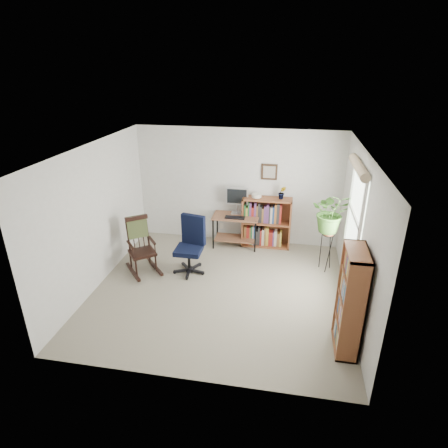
% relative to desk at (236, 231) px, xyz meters
% --- Properties ---
extents(floor, '(4.20, 4.00, 0.00)m').
position_rel_desk_xyz_m(floor, '(-0.01, -1.70, -0.34)').
color(floor, gray).
rests_on(floor, ground).
extents(ceiling, '(4.20, 4.00, 0.00)m').
position_rel_desk_xyz_m(ceiling, '(-0.01, -1.70, 2.06)').
color(ceiling, white).
rests_on(ceiling, ground).
extents(wall_back, '(4.20, 0.00, 2.40)m').
position_rel_desk_xyz_m(wall_back, '(-0.01, 0.30, 0.86)').
color(wall_back, silver).
rests_on(wall_back, ground).
extents(wall_front, '(4.20, 0.00, 2.40)m').
position_rel_desk_xyz_m(wall_front, '(-0.01, -3.70, 0.86)').
color(wall_front, silver).
rests_on(wall_front, ground).
extents(wall_left, '(0.00, 4.00, 2.40)m').
position_rel_desk_xyz_m(wall_left, '(-2.11, -1.70, 0.86)').
color(wall_left, silver).
rests_on(wall_left, ground).
extents(wall_right, '(0.00, 4.00, 2.40)m').
position_rel_desk_xyz_m(wall_right, '(2.09, -1.70, 0.86)').
color(wall_right, silver).
rests_on(wall_right, ground).
extents(window, '(0.12, 1.20, 1.50)m').
position_rel_desk_xyz_m(window, '(2.05, -1.40, 1.06)').
color(window, white).
rests_on(window, wall_right).
extents(desk, '(0.94, 0.52, 0.68)m').
position_rel_desk_xyz_m(desk, '(0.00, 0.00, 0.00)').
color(desk, brown).
rests_on(desk, floor).
extents(monitor, '(0.46, 0.16, 0.56)m').
position_rel_desk_xyz_m(monitor, '(0.00, 0.14, 0.62)').
color(monitor, '#BDBDC2').
rests_on(monitor, desk).
extents(keyboard, '(0.40, 0.15, 0.02)m').
position_rel_desk_xyz_m(keyboard, '(0.00, -0.12, 0.35)').
color(keyboard, black).
rests_on(keyboard, desk).
extents(office_chair, '(0.70, 0.70, 1.07)m').
position_rel_desk_xyz_m(office_chair, '(-0.67, -1.22, 0.20)').
color(office_chair, black).
rests_on(office_chair, floor).
extents(rocking_chair, '(0.99, 1.05, 1.05)m').
position_rel_desk_xyz_m(rocking_chair, '(-1.51, -1.34, 0.19)').
color(rocking_chair, black).
rests_on(rocking_chair, floor).
extents(low_bookshelf, '(1.00, 0.33, 1.05)m').
position_rel_desk_xyz_m(low_bookshelf, '(0.62, 0.12, 0.19)').
color(low_bookshelf, brown).
rests_on(low_bookshelf, floor).
extents(tall_bookshelf, '(0.28, 0.64, 1.47)m').
position_rel_desk_xyz_m(tall_bookshelf, '(1.91, -2.76, 0.40)').
color(tall_bookshelf, brown).
rests_on(tall_bookshelf, floor).
extents(plant_stand, '(0.29, 0.29, 0.83)m').
position_rel_desk_xyz_m(plant_stand, '(1.79, -0.67, 0.08)').
color(plant_stand, black).
rests_on(plant_stand, floor).
extents(spider_plant, '(1.69, 1.88, 1.46)m').
position_rel_desk_xyz_m(spider_plant, '(1.79, -0.67, 1.17)').
color(spider_plant, '#3C6F27').
rests_on(spider_plant, plant_stand).
extents(potted_plant_small, '(0.13, 0.24, 0.11)m').
position_rel_desk_xyz_m(potted_plant_small, '(0.90, 0.13, 0.77)').
color(potted_plant_small, '#3C6F27').
rests_on(potted_plant_small, low_bookshelf).
extents(framed_picture, '(0.32, 0.04, 0.32)m').
position_rel_desk_xyz_m(framed_picture, '(0.62, 0.27, 1.22)').
color(framed_picture, black).
rests_on(framed_picture, wall_back).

